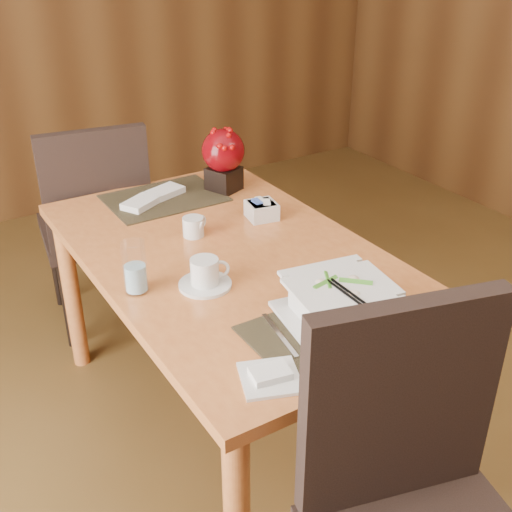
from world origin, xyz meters
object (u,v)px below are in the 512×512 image
near_chair (419,509)px  far_chair (96,218)px  creamer_jug (193,227)px  berry_decor (223,156)px  dining_table (233,278)px  water_glass (135,267)px  sugar_caddy (262,210)px  soup_setting (340,304)px  bread_plate (270,378)px  coffee_cup (205,275)px

near_chair → far_chair: size_ratio=1.06×
creamer_jug → berry_decor: 0.45m
dining_table → berry_decor: bearing=63.6°
water_glass → sugar_caddy: water_glass is taller
soup_setting → creamer_jug: soup_setting is taller
water_glass → near_chair: near_chair is taller
water_glass → bread_plate: 0.58m
creamer_jug → soup_setting: bearing=-104.1°
coffee_cup → soup_setting: bearing=-58.9°
soup_setting → berry_decor: (0.20, 1.03, 0.09)m
bread_plate → near_chair: (0.14, -0.39, -0.16)m
water_glass → near_chair: bearing=-74.9°
dining_table → far_chair: (-0.18, 0.91, -0.09)m
near_chair → coffee_cup: bearing=108.9°
sugar_caddy → dining_table: bearing=-141.4°
dining_table → water_glass: water_glass is taller
sugar_caddy → coffee_cup: bearing=-141.4°
coffee_cup → near_chair: (0.07, -0.88, -0.19)m
dining_table → coffee_cup: coffee_cup is taller
coffee_cup → near_chair: bearing=-85.5°
berry_decor → near_chair: 1.60m
bread_plate → berry_decor: bearing=66.0°
creamer_jug → dining_table: bearing=-96.8°
dining_table → berry_decor: berry_decor is taller
sugar_caddy → near_chair: size_ratio=0.10×
creamer_jug → far_chair: size_ratio=0.10×
berry_decor → near_chair: (-0.36, -1.53, -0.30)m
coffee_cup → water_glass: water_glass is taller
near_chair → far_chair: 1.93m
soup_setting → dining_table: bearing=104.4°
creamer_jug → near_chair: (-0.06, -1.21, -0.19)m
water_glass → dining_table: bearing=9.6°
coffee_cup → sugar_caddy: (0.41, 0.33, -0.01)m
coffee_cup → berry_decor: (0.43, 0.65, 0.11)m
berry_decor → near_chair: size_ratio=0.24×
dining_table → bread_plate: 0.68m
soup_setting → bread_plate: 0.32m
soup_setting → water_glass: (-0.42, 0.46, 0.02)m
bread_plate → far_chair: far_chair is taller
coffee_cup → creamer_jug: (0.13, 0.33, -0.01)m
berry_decor → near_chair: near_chair is taller
dining_table → creamer_jug: (-0.05, 0.19, 0.13)m
bread_plate → sugar_caddy: bearing=59.1°
creamer_jug → water_glass: bearing=-163.9°
dining_table → bread_plate: bearing=-112.0°
creamer_jug → bread_plate: creamer_jug is taller
berry_decor → far_chair: size_ratio=0.26×
dining_table → near_chair: bearing=-96.2°
coffee_cup → sugar_caddy: size_ratio=1.56×
berry_decor → bread_plate: berry_decor is taller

